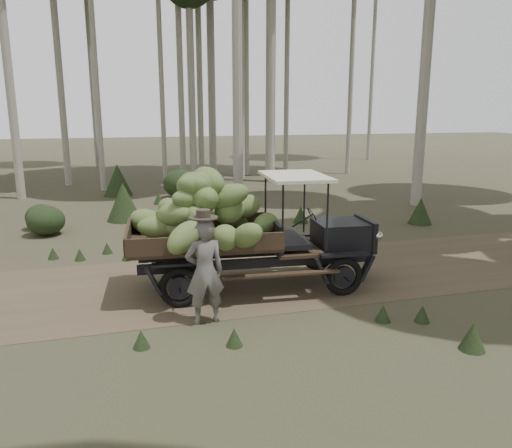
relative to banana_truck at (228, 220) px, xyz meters
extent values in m
plane|color=#473D2B|center=(-1.78, 0.46, -1.46)|extent=(120.00, 120.00, 0.00)
cube|color=brown|center=(-1.78, 0.46, -1.46)|extent=(70.00, 4.00, 0.01)
cube|color=black|center=(2.38, -0.18, -0.43)|extent=(1.11, 1.06, 0.57)
cube|color=black|center=(2.95, -0.23, -0.43)|extent=(0.19, 1.04, 0.64)
cube|color=black|center=(0.94, -0.06, -0.32)|extent=(0.20, 1.45, 0.57)
cube|color=#38281C|center=(-0.50, 0.05, -0.43)|extent=(3.04, 2.09, 0.08)
cube|color=#38281C|center=(-0.43, 0.98, -0.24)|extent=(2.89, 0.30, 0.33)
cube|color=#38281C|center=(-0.58, -0.88, -0.24)|extent=(2.89, 0.30, 0.33)
cube|color=#38281C|center=(-1.95, 0.17, -0.24)|extent=(0.21, 1.86, 0.33)
cube|color=beige|center=(1.38, -0.10, 0.83)|extent=(1.33, 1.85, 0.06)
cube|color=black|center=(0.61, 0.36, -0.82)|extent=(4.76, 0.49, 0.19)
cube|color=black|center=(0.55, -0.43, -0.82)|extent=(4.76, 0.49, 0.19)
torus|color=black|center=(2.25, 0.66, -1.07)|extent=(0.80, 0.20, 0.79)
torus|color=black|center=(2.11, -0.99, -1.07)|extent=(0.80, 0.20, 0.79)
torus|color=black|center=(-0.95, 0.92, -1.07)|extent=(0.80, 0.20, 0.79)
torus|color=black|center=(-1.09, -0.73, -1.07)|extent=(0.80, 0.20, 0.79)
sphere|color=beige|center=(3.07, 0.23, -0.38)|extent=(0.19, 0.19, 0.19)
sphere|color=beige|center=(3.00, -0.70, -0.38)|extent=(0.19, 0.19, 0.19)
ellipsoid|color=olive|center=(-0.22, -0.74, -0.19)|extent=(0.73, 0.95, 0.74)
ellipsoid|color=olive|center=(-0.69, -0.27, 0.18)|extent=(0.55, 0.78, 0.47)
ellipsoid|color=olive|center=(-0.02, -0.13, 0.50)|extent=(1.04, 0.72, 0.71)
ellipsoid|color=olive|center=(-0.56, -0.06, 0.74)|extent=(0.97, 0.65, 0.53)
ellipsoid|color=olive|center=(-1.36, 0.23, -0.12)|extent=(0.91, 0.61, 0.46)
ellipsoid|color=olive|center=(0.47, 0.45, 0.16)|extent=(0.88, 0.65, 0.61)
ellipsoid|color=olive|center=(-0.60, 0.22, 0.53)|extent=(0.60, 0.97, 0.56)
ellipsoid|color=olive|center=(-0.62, -0.07, 0.73)|extent=(0.94, 0.71, 0.59)
ellipsoid|color=olive|center=(-1.50, 0.91, -0.17)|extent=(1.05, 0.72, 0.80)
ellipsoid|color=olive|center=(0.27, 0.47, 0.12)|extent=(0.59, 0.78, 0.45)
ellipsoid|color=olive|center=(-0.71, -0.05, 0.48)|extent=(0.98, 0.74, 0.47)
ellipsoid|color=olive|center=(-0.69, 0.14, 0.78)|extent=(0.57, 0.80, 0.45)
ellipsoid|color=olive|center=(0.20, 0.76, -0.12)|extent=(1.01, 0.65, 0.64)
ellipsoid|color=olive|center=(0.05, 0.01, 0.20)|extent=(0.93, 0.87, 0.63)
ellipsoid|color=olive|center=(-0.08, 0.12, 0.47)|extent=(0.94, 0.89, 0.50)
ellipsoid|color=olive|center=(-0.69, -0.07, 0.73)|extent=(0.85, 0.83, 0.54)
ellipsoid|color=olive|center=(0.78, -0.05, -0.14)|extent=(0.85, 0.88, 0.48)
ellipsoid|color=olive|center=(-1.06, -0.02, 0.17)|extent=(0.92, 0.99, 0.55)
ellipsoid|color=olive|center=(-0.47, -0.12, 0.46)|extent=(0.53, 0.97, 0.74)
ellipsoid|color=olive|center=(-0.37, 0.04, 0.79)|extent=(0.85, 1.03, 0.69)
ellipsoid|color=olive|center=(-0.90, 0.13, -0.16)|extent=(0.91, 0.59, 0.72)
ellipsoid|color=olive|center=(-1.07, 0.67, 0.15)|extent=(0.64, 0.92, 0.47)
ellipsoid|color=olive|center=(-1.00, -0.89, -0.08)|extent=(1.00, 0.89, 0.78)
ellipsoid|color=olive|center=(0.14, -0.99, -0.10)|extent=(0.80, 0.95, 0.72)
imported|color=#5A5752|center=(-0.74, -1.51, -0.54)|extent=(0.70, 0.49, 1.84)
cylinder|color=#332C24|center=(-0.74, -1.51, 0.40)|extent=(0.52, 0.52, 0.02)
cylinder|color=#332C24|center=(-0.74, -1.51, 0.46)|extent=(0.26, 0.26, 0.15)
cylinder|color=#B2AD9E|center=(3.36, 19.13, 6.40)|extent=(0.43, 0.43, 15.73)
cylinder|color=#B2AD9E|center=(7.79, 19.01, 6.86)|extent=(0.29, 0.29, 16.64)
cylinder|color=#B2AD9E|center=(1.83, 16.52, 5.60)|extent=(0.37, 0.37, 14.13)
cylinder|color=#B2AD9E|center=(5.53, 15.10, 6.35)|extent=(0.37, 0.37, 15.62)
cylinder|color=#B2AD9E|center=(-3.21, 24.35, 7.25)|extent=(0.31, 0.31, 17.42)
cylinder|color=#B2AD9E|center=(0.34, 16.47, 7.28)|extent=(0.25, 0.25, 17.49)
cylinder|color=#B2AD9E|center=(6.24, 16.98, 6.56)|extent=(0.39, 0.39, 16.05)
cylinder|color=#B2AD9E|center=(15.95, 23.96, 9.25)|extent=(0.27, 0.27, 21.43)
cone|color=#233319|center=(1.41, 9.31, -0.89)|extent=(1.04, 1.04, 1.15)
ellipsoid|color=#233319|center=(-4.17, 5.86, -1.02)|extent=(1.08, 1.08, 0.87)
cone|color=#233319|center=(-1.92, 7.32, -0.83)|extent=(1.15, 1.15, 1.27)
cone|color=#233319|center=(-0.14, 6.76, -1.24)|extent=(0.41, 0.41, 0.46)
cone|color=#233319|center=(3.02, -3.64, -1.24)|extent=(0.40, 0.40, 0.45)
ellipsoid|color=#233319|center=(-0.62, 6.44, -1.22)|extent=(0.60, 0.60, 0.48)
ellipsoid|color=#233319|center=(1.56, 4.49, -1.24)|extent=(0.54, 0.54, 0.43)
cone|color=#233319|center=(3.62, 5.39, -1.19)|extent=(0.50, 0.50, 0.55)
cone|color=#233319|center=(4.86, 4.02, -1.20)|extent=(0.47, 0.47, 0.53)
ellipsoid|color=#233319|center=(-4.40, 6.74, -1.07)|extent=(0.96, 0.96, 0.77)
cone|color=#233319|center=(-0.56, 10.00, -1.24)|extent=(0.41, 0.41, 0.46)
cone|color=#233319|center=(-2.05, 12.48, -0.78)|extent=(1.22, 1.22, 1.36)
cone|color=#233319|center=(7.29, 4.22, -1.04)|extent=(0.77, 0.77, 0.85)
cone|color=#233319|center=(2.14, 6.56, -1.14)|extent=(0.58, 0.58, 0.65)
ellipsoid|color=#233319|center=(0.49, 11.11, -0.85)|extent=(1.51, 1.51, 1.21)
cone|color=#233319|center=(2.24, -2.31, -1.31)|extent=(0.27, 0.27, 0.30)
cone|color=#233319|center=(0.41, 3.04, -1.31)|extent=(0.27, 0.27, 0.30)
cone|color=#233319|center=(-1.96, 2.64, -1.31)|extent=(0.27, 0.27, 0.30)
cone|color=#233319|center=(-1.88, -2.20, -1.31)|extent=(0.27, 0.27, 0.30)
cone|color=#233319|center=(-3.08, 2.94, -1.31)|extent=(0.27, 0.27, 0.30)
cone|color=#233319|center=(2.89, -2.52, -1.31)|extent=(0.27, 0.27, 0.30)
cone|color=#233319|center=(-2.44, 3.38, -1.31)|extent=(0.27, 0.27, 0.30)
cone|color=#233319|center=(-0.47, -2.52, -1.31)|extent=(0.27, 0.27, 0.30)
cone|color=#233319|center=(-1.18, 3.19, -1.31)|extent=(0.27, 0.27, 0.30)
cone|color=#233319|center=(3.96, 2.90, -1.31)|extent=(0.27, 0.27, 0.30)
cone|color=#233319|center=(-0.42, 2.71, -1.31)|extent=(0.27, 0.27, 0.30)
cone|color=#233319|center=(-1.20, 3.14, -1.31)|extent=(0.27, 0.27, 0.30)
cone|color=#233319|center=(-1.70, 2.83, -1.31)|extent=(0.27, 0.27, 0.30)
cone|color=#233319|center=(-3.72, 3.24, -1.31)|extent=(0.27, 0.27, 0.30)
camera|label=1|loc=(-2.09, -9.53, 2.15)|focal=35.00mm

